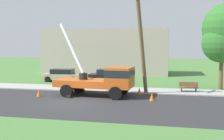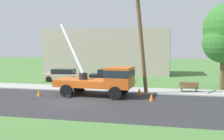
{
  "view_description": "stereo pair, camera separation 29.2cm",
  "coord_description": "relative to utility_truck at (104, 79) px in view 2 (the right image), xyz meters",
  "views": [
    {
      "loc": [
        6.68,
        -17.83,
        3.97
      ],
      "look_at": [
        2.09,
        3.73,
        2.04
      ],
      "focal_mm": 43.16,
      "sensor_mm": 36.0,
      "label": 1
    },
    {
      "loc": [
        6.96,
        -17.77,
        3.97
      ],
      "look_at": [
        2.09,
        3.73,
        2.04
      ],
      "focal_mm": 43.16,
      "sensor_mm": 36.0,
      "label": 2
    }
  ],
  "objects": [
    {
      "name": "ground_plane",
      "position": [
        -1.64,
        9.16,
        -1.41
      ],
      "size": [
        120.0,
        120.0,
        0.0
      ],
      "primitive_type": "plane",
      "color": "#477538"
    },
    {
      "name": "road_asphalt",
      "position": [
        -1.64,
        -2.84,
        -1.4
      ],
      "size": [
        80.0,
        8.96,
        0.01
      ],
      "primitive_type": "cube",
      "color": "#2B2B2D",
      "rests_on": "ground"
    },
    {
      "name": "sidewalk_strip",
      "position": [
        -1.64,
        3.12,
        -1.36
      ],
      "size": [
        80.0,
        2.95,
        0.1
      ],
      "primitive_type": "cube",
      "color": "#9E9E99",
      "rests_on": "ground"
    },
    {
      "name": "utility_truck",
      "position": [
        0.0,
        0.0,
        0.0
      ],
      "size": [
        6.74,
        3.21,
        5.98
      ],
      "color": "#C65119",
      "rests_on": "ground"
    },
    {
      "name": "leaning_utility_pole",
      "position": [
        2.84,
        0.81,
        3.12
      ],
      "size": [
        1.13,
        2.89,
        8.81
      ],
      "color": "brown",
      "rests_on": "ground"
    },
    {
      "name": "traffic_cone_ahead",
      "position": [
        3.85,
        -1.03,
        -1.13
      ],
      "size": [
        0.36,
        0.36,
        0.56
      ],
      "primitive_type": "cone",
      "color": "orange",
      "rests_on": "ground"
    },
    {
      "name": "traffic_cone_behind",
      "position": [
        -5.08,
        -1.16,
        -1.13
      ],
      "size": [
        0.36,
        0.36,
        0.56
      ],
      "primitive_type": "cone",
      "color": "orange",
      "rests_on": "ground"
    },
    {
      "name": "traffic_cone_curbside",
      "position": [
        2.65,
        1.46,
        -1.13
      ],
      "size": [
        0.36,
        0.36,
        0.56
      ],
      "primitive_type": "cone",
      "color": "orange",
      "rests_on": "ground"
    },
    {
      "name": "parked_sedan_tan",
      "position": [
        -6.85,
        8.04,
        -0.7
      ],
      "size": [
        4.54,
        2.26,
        1.42
      ],
      "color": "tan",
      "rests_on": "ground"
    },
    {
      "name": "parked_sedan_black",
      "position": [
        -1.61,
        8.84,
        -0.7
      ],
      "size": [
        4.43,
        2.06,
        1.42
      ],
      "color": "black",
      "rests_on": "ground"
    },
    {
      "name": "park_bench",
      "position": [
        6.73,
        3.18,
        -0.95
      ],
      "size": [
        1.6,
        0.45,
        0.9
      ],
      "color": "brown",
      "rests_on": "ground"
    },
    {
      "name": "roadside_tree_far",
      "position": [
        9.75,
        5.61,
        2.87
      ],
      "size": [
        3.67,
        3.67,
        6.13
      ],
      "color": "brown",
      "rests_on": "ground"
    },
    {
      "name": "lowrise_building_backdrop",
      "position": [
        -4.07,
        17.95,
        1.79
      ],
      "size": [
        18.0,
        6.0,
        6.4
      ],
      "primitive_type": "cube",
      "color": "#A5998C",
      "rests_on": "ground"
    }
  ]
}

